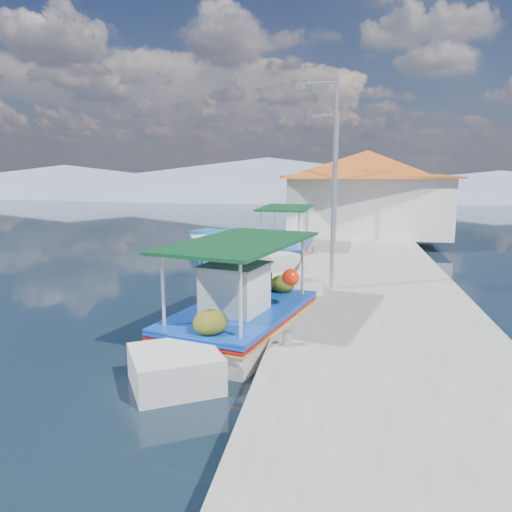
# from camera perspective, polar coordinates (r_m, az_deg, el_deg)

# --- Properties ---
(ground) EXTENTS (160.00, 160.00, 0.00)m
(ground) POSITION_cam_1_polar(r_m,az_deg,el_deg) (14.09, -10.83, -6.84)
(ground) COLOR black
(ground) RESTS_ON ground
(quay) EXTENTS (5.00, 44.00, 0.50)m
(quay) POSITION_cam_1_polar(r_m,az_deg,el_deg) (19.04, 12.66, -1.65)
(quay) COLOR #A4A39A
(quay) RESTS_ON ground
(bollards) EXTENTS (0.20, 17.20, 0.30)m
(bollards) POSITION_cam_1_polar(r_m,az_deg,el_deg) (18.22, 6.23, -0.71)
(bollards) COLOR #A5A8AD
(bollards) RESTS_ON quay
(main_caique) EXTENTS (3.65, 7.76, 2.64)m
(main_caique) POSITION_cam_1_polar(r_m,az_deg,el_deg) (12.09, -1.73, -7.01)
(main_caique) COLOR silver
(main_caique) RESTS_ON ground
(caique_green_canopy) EXTENTS (2.28, 6.86, 2.57)m
(caique_green_canopy) POSITION_cam_1_polar(r_m,az_deg,el_deg) (22.38, 3.39, 0.68)
(caique_green_canopy) COLOR silver
(caique_green_canopy) RESTS_ON ground
(caique_blue_hull) EXTENTS (3.66, 6.25, 1.21)m
(caique_blue_hull) POSITION_cam_1_polar(r_m,az_deg,el_deg) (22.78, -4.31, 0.69)
(caique_blue_hull) COLOR #1C5DAC
(caique_blue_hull) RESTS_ON ground
(harbor_building) EXTENTS (10.49, 10.49, 4.40)m
(harbor_building) POSITION_cam_1_polar(r_m,az_deg,el_deg) (27.68, 12.48, 7.28)
(harbor_building) COLOR silver
(harbor_building) RESTS_ON quay
(lamp_post_near) EXTENTS (1.21, 0.14, 6.00)m
(lamp_post_near) POSITION_cam_1_polar(r_m,az_deg,el_deg) (14.62, 8.55, 9.18)
(lamp_post_near) COLOR #A5A8AD
(lamp_post_near) RESTS_ON quay
(lamp_post_far) EXTENTS (1.21, 0.14, 6.00)m
(lamp_post_far) POSITION_cam_1_polar(r_m,az_deg,el_deg) (23.62, 8.93, 9.54)
(lamp_post_far) COLOR #A5A8AD
(lamp_post_far) RESTS_ON quay
(mountain_ridge) EXTENTS (171.40, 96.00, 5.50)m
(mountain_ridge) POSITION_cam_1_polar(r_m,az_deg,el_deg) (68.67, 11.00, 8.35)
(mountain_ridge) COLOR gray
(mountain_ridge) RESTS_ON ground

